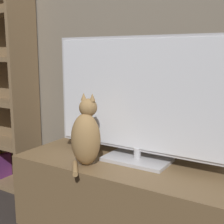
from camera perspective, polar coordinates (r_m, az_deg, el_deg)
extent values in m
cube|color=#756B5B|center=(2.06, 7.10, 15.82)|extent=(4.80, 0.05, 2.60)
cube|color=brown|center=(1.98, 2.37, -15.66)|extent=(1.36, 0.54, 0.47)
cube|color=#B7B7BC|center=(1.92, 4.61, -8.63)|extent=(0.40, 0.24, 0.02)
cylinder|color=#B7B7BC|center=(1.91, 4.63, -7.47)|extent=(0.04, 0.04, 0.06)
cube|color=#B7B7BC|center=(1.83, 4.91, 3.12)|extent=(1.13, 0.02, 0.68)
cube|color=white|center=(1.82, 4.71, 3.07)|extent=(1.10, 0.01, 0.64)
ellipsoid|color=#997547|center=(1.82, -4.83, -5.01)|extent=(0.19, 0.17, 0.31)
ellipsoid|color=black|center=(1.87, -3.88, -5.04)|extent=(0.10, 0.06, 0.17)
sphere|color=#997547|center=(1.80, -4.39, 0.81)|extent=(0.11, 0.11, 0.11)
cone|color=#997547|center=(1.81, -5.21, 2.82)|extent=(0.04, 0.04, 0.04)
cone|color=#997547|center=(1.78, -3.62, 2.71)|extent=(0.04, 0.04, 0.04)
cylinder|color=#997547|center=(1.77, -6.76, -10.19)|extent=(0.14, 0.16, 0.03)
cube|color=brown|center=(2.51, -15.71, 5.21)|extent=(0.03, 0.28, 1.78)
cube|color=brown|center=(2.86, -18.79, 5.69)|extent=(0.75, 0.03, 1.78)
cube|color=brown|center=(2.99, -19.63, -11.48)|extent=(0.69, 0.25, 0.03)
cube|color=#6B2D75|center=(2.93, -19.87, -9.44)|extent=(0.05, 0.22, 0.21)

